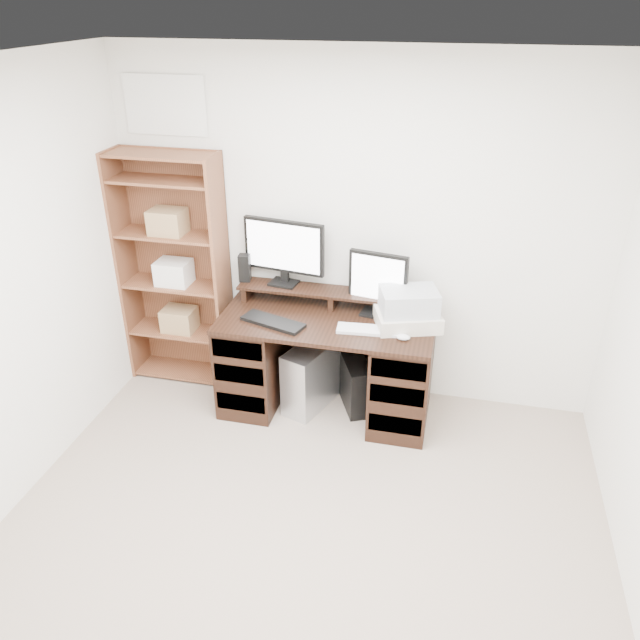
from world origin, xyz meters
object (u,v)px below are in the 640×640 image
(bookshelf, at_px, (175,269))
(printer, at_px, (408,319))
(monitor_wide, at_px, (284,249))
(tower_black, at_px, (356,384))
(monitor_small, at_px, (378,281))
(tower_silver, at_px, (312,376))
(desk, at_px, (327,363))

(bookshelf, bearing_deg, printer, -5.92)
(monitor_wide, height_order, tower_black, monitor_wide)
(monitor_small, height_order, tower_black, monitor_small)
(bookshelf, bearing_deg, tower_black, -5.94)
(tower_black, bearing_deg, tower_silver, 164.39)
(tower_silver, height_order, bookshelf, bookshelf)
(monitor_wide, height_order, printer, monitor_wide)
(tower_silver, relative_size, bookshelf, 0.28)
(monitor_wide, bearing_deg, monitor_small, 0.40)
(desk, bearing_deg, bookshelf, 170.14)
(monitor_small, height_order, printer, monitor_small)
(monitor_wide, xyz_separation_m, monitor_small, (0.70, -0.10, -0.14))
(monitor_small, relative_size, printer, 1.08)
(tower_silver, bearing_deg, desk, 13.25)
(desk, relative_size, monitor_wide, 2.47)
(desk, height_order, monitor_small, monitor_small)
(monitor_wide, distance_m, printer, 1.02)
(desk, distance_m, monitor_wide, 0.88)
(desk, distance_m, monitor_small, 0.71)
(monitor_wide, bearing_deg, printer, -5.67)
(desk, bearing_deg, tower_black, 17.19)
(monitor_small, distance_m, tower_black, 0.82)
(desk, xyz_separation_m, bookshelf, (-1.22, 0.21, 0.53))
(monitor_small, bearing_deg, bookshelf, -171.85)
(monitor_small, height_order, tower_silver, monitor_small)
(monitor_wide, bearing_deg, tower_silver, -35.10)
(monitor_small, bearing_deg, tower_silver, -151.21)
(printer, relative_size, tower_black, 1.01)
(tower_silver, bearing_deg, printer, 21.01)
(printer, xyz_separation_m, tower_silver, (-0.67, -0.01, -0.55))
(desk, relative_size, bookshelf, 0.83)
(printer, height_order, tower_black, printer)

